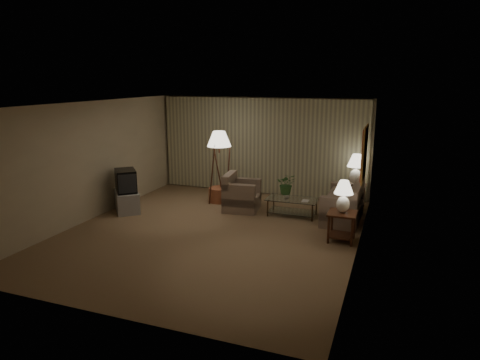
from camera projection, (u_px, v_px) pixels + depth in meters
name	position (u px, v px, depth m)	size (l,w,h in m)	color
ground	(212.00, 232.00, 9.11)	(7.00, 7.00, 0.00)	#816247
room_shell	(238.00, 141.00, 10.07)	(6.04, 7.02, 2.72)	beige
sofa	(343.00, 205.00, 9.83)	(1.62, 0.86, 0.70)	#806B5C
armchair	(242.00, 196.00, 10.58)	(1.04, 1.01, 0.72)	#806B5C
side_table_near	(342.00, 221.00, 8.54)	(0.55, 0.55, 0.60)	#3A1B10
side_table_far	(354.00, 192.00, 10.77)	(0.54, 0.46, 0.60)	#3A1B10
table_lamp_near	(344.00, 194.00, 8.40)	(0.38, 0.38, 0.66)	white
table_lamp_far	(356.00, 167.00, 10.61)	(0.45, 0.45, 0.77)	white
coffee_table	(292.00, 204.00, 10.15)	(1.20, 0.65, 0.41)	silver
tv_cabinet	(127.00, 201.00, 10.49)	(0.94, 0.97, 0.50)	#99999B
crt_tv	(126.00, 181.00, 10.37)	(0.77, 0.78, 0.55)	black
floor_lamp	(219.00, 166.00, 10.97)	(0.62, 0.62, 1.90)	#3A1B10
ottoman	(219.00, 195.00, 11.33)	(0.57, 0.57, 0.38)	#A75138
vase	(286.00, 195.00, 10.15)	(0.14, 0.14, 0.15)	white
flowers	(287.00, 182.00, 10.08)	(0.45, 0.39, 0.50)	#386A2F
book	(302.00, 201.00, 9.94)	(0.16, 0.22, 0.02)	olive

